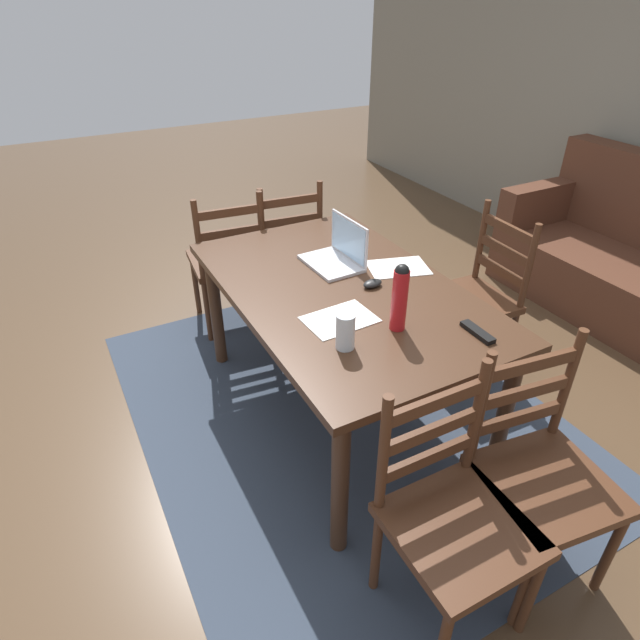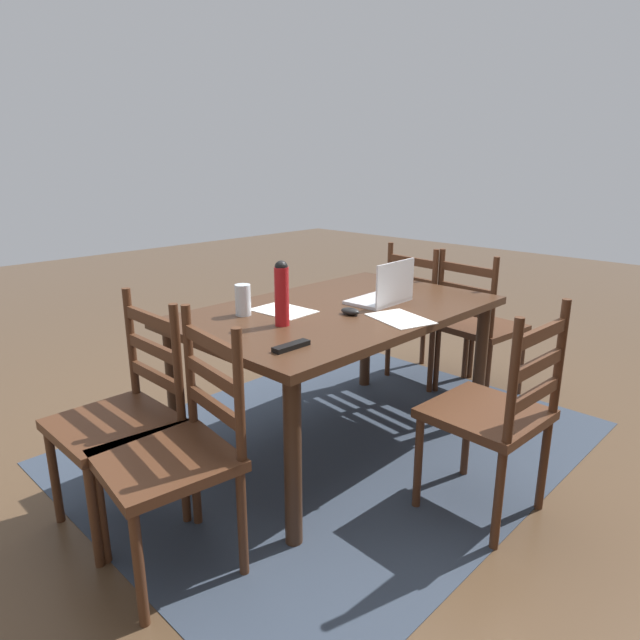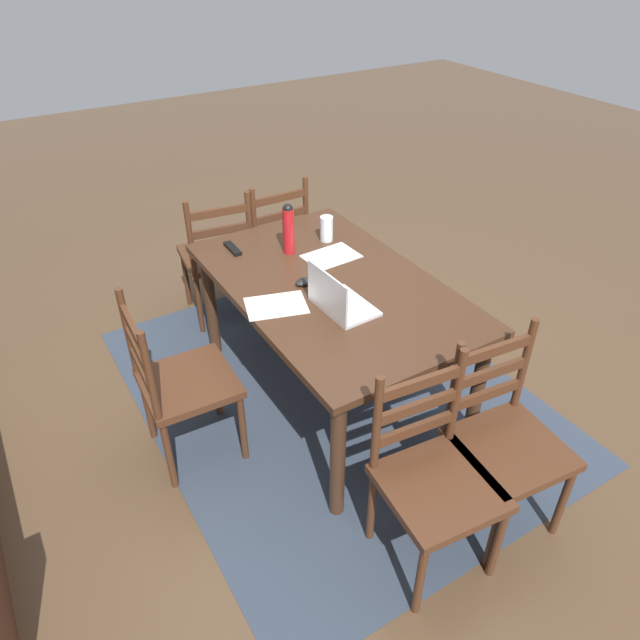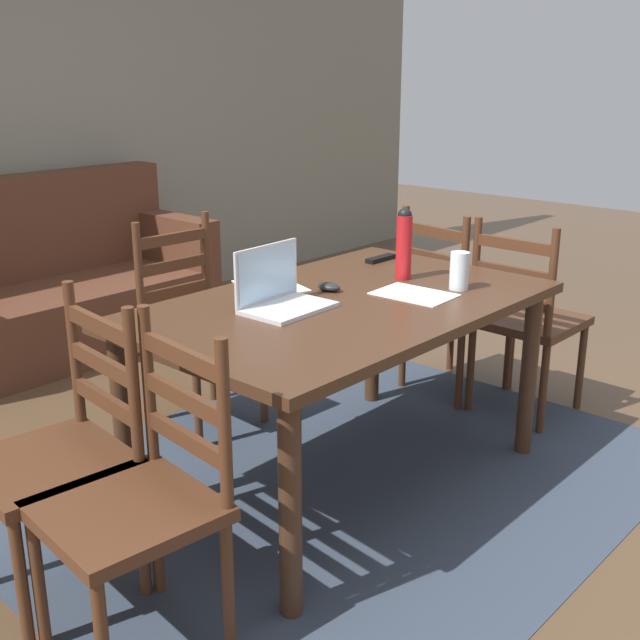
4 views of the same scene
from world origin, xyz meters
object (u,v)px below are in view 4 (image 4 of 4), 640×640
at_px(dining_table, 343,323).
at_px(chair_right_near, 526,321).
at_px(chair_left_far, 62,456).
at_px(computer_mouse, 329,287).
at_px(tv_remote, 381,259).
at_px(water_bottle, 404,243).
at_px(chair_left_near, 140,502).
at_px(chair_right_far, 453,304).
at_px(laptop, 279,293).
at_px(couch, 51,290).
at_px(drinking_glass, 459,271).
at_px(chair_far_head, 198,327).

bearing_deg(dining_table, chair_right_near, -10.32).
relative_size(chair_left_far, computer_mouse, 9.50).
height_order(chair_left_far, tv_remote, chair_left_far).
xyz_separation_m(chair_left_far, water_bottle, (1.51, -0.17, 0.45)).
relative_size(dining_table, chair_right_near, 1.69).
xyz_separation_m(chair_left_near, water_bottle, (1.51, 0.23, 0.45)).
height_order(dining_table, chair_right_near, chair_right_near).
height_order(chair_right_near, computer_mouse, chair_right_near).
height_order(chair_left_near, tv_remote, chair_left_near).
distance_m(dining_table, chair_left_far, 1.13).
bearing_deg(chair_right_far, laptop, -175.93).
relative_size(couch, drinking_glass, 12.03).
bearing_deg(chair_left_near, chair_right_near, 0.12).
distance_m(dining_table, chair_right_far, 1.13).
bearing_deg(computer_mouse, water_bottle, -22.09).
xyz_separation_m(dining_table, couch, (0.07, 2.29, -0.32)).
bearing_deg(chair_left_far, laptop, -5.57).
bearing_deg(laptop, chair_right_near, -13.20).
bearing_deg(drinking_glass, laptop, 152.15).
bearing_deg(drinking_glass, dining_table, 151.15).
xyz_separation_m(chair_left_near, drinking_glass, (1.52, -0.03, 0.37)).
bearing_deg(water_bottle, dining_table, -176.66).
height_order(chair_right_near, laptop, laptop).
relative_size(chair_left_near, chair_right_far, 1.00).
bearing_deg(computer_mouse, chair_left_near, -169.59).
relative_size(chair_left_far, chair_right_near, 1.00).
relative_size(dining_table, chair_left_near, 1.69).
relative_size(drinking_glass, tv_remote, 0.88).
bearing_deg(couch, tv_remote, -75.19).
distance_m(chair_left_far, chair_far_head, 1.29).
height_order(couch, drinking_glass, couch).
relative_size(dining_table, drinking_glass, 10.76).
height_order(chair_left_near, drinking_glass, chair_left_near).
relative_size(couch, water_bottle, 6.11).
bearing_deg(chair_left_near, dining_table, 10.55).
distance_m(chair_left_far, water_bottle, 1.58).
relative_size(chair_far_head, drinking_glass, 6.35).
bearing_deg(chair_left_near, tv_remote, 16.17).
xyz_separation_m(chair_left_far, tv_remote, (1.70, 0.09, 0.31)).
bearing_deg(chair_left_near, drinking_glass, -1.20).
distance_m(dining_table, tv_remote, 0.68).
distance_m(chair_left_far, couch, 2.40).
xyz_separation_m(couch, tv_remote, (0.53, -2.00, 0.41)).
xyz_separation_m(water_bottle, computer_mouse, (-0.35, 0.10, -0.14)).
bearing_deg(couch, chair_right_far, -63.95).
bearing_deg(drinking_glass, chair_right_near, 3.14).
bearing_deg(chair_left_near, computer_mouse, 15.94).
bearing_deg(couch, chair_right_near, -67.73).
bearing_deg(water_bottle, chair_right_far, 14.87).
bearing_deg(laptop, chair_right_far, 4.07).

